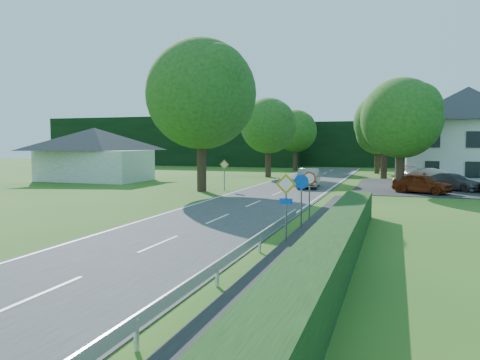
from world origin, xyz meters
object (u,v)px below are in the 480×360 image
(streetlight, at_px, (395,134))
(parked_car_grey, at_px, (453,182))
(moving_car, at_px, (309,178))
(parked_car_red, at_px, (422,184))
(parked_car_silver_a, at_px, (435,178))
(parasol, at_px, (405,176))
(motorcycle, at_px, (298,180))

(streetlight, bearing_deg, parked_car_grey, 10.14)
(moving_car, height_order, parked_car_red, moving_car)
(streetlight, relative_size, moving_car, 1.68)
(parked_car_red, height_order, parked_car_grey, parked_car_red)
(parked_car_silver_a, height_order, parked_car_grey, parked_car_silver_a)
(moving_car, height_order, parked_car_silver_a, parked_car_silver_a)
(parked_car_silver_a, height_order, parasol, parasol)
(moving_car, bearing_deg, motorcycle, 119.96)
(moving_car, bearing_deg, parked_car_red, -16.84)
(motorcycle, relative_size, parasol, 0.85)
(parasol, bearing_deg, parked_car_silver_a, 27.44)
(streetlight, height_order, parked_car_grey, streetlight)
(moving_car, xyz_separation_m, motorcycle, (-1.19, 1.70, -0.30))
(parked_car_grey, distance_m, parasol, 3.61)
(parked_car_red, bearing_deg, parked_car_grey, -11.55)
(streetlight, distance_m, motorcycle, 8.90)
(parked_car_red, bearing_deg, moving_car, 103.59)
(moving_car, xyz_separation_m, parasol, (7.60, 1.86, 0.19))
(parked_car_grey, relative_size, parasol, 2.07)
(parked_car_silver_a, bearing_deg, parked_car_red, 168.65)
(motorcycle, xyz_separation_m, parasol, (8.79, 0.17, 0.49))
(parked_car_silver_a, bearing_deg, parasol, 120.20)
(moving_car, xyz_separation_m, parked_car_red, (8.71, -1.80, -0.07))
(parked_car_red, bearing_deg, motorcycle, 95.82)
(parked_car_silver_a, bearing_deg, motorcycle, 99.82)
(moving_car, distance_m, parasol, 7.82)
(streetlight, height_order, parked_car_red, streetlight)
(parked_car_red, xyz_separation_m, parked_car_silver_a, (1.22, 4.87, 0.12))
(streetlight, bearing_deg, moving_car, -174.05)
(streetlight, bearing_deg, motorcycle, 172.83)
(streetlight, bearing_deg, parked_car_silver_a, 36.45)
(moving_car, distance_m, motorcycle, 2.10)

